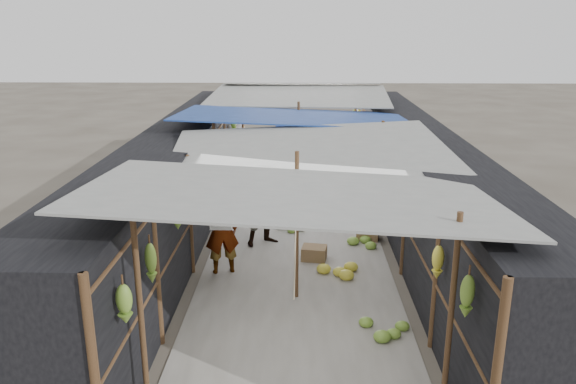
# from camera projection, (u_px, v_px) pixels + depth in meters

# --- Properties ---
(aisle_slab) EXTENTS (3.60, 16.00, 0.02)m
(aisle_slab) POSITION_uv_depth(u_px,v_px,m) (298.00, 227.00, 13.10)
(aisle_slab) COLOR #9E998E
(aisle_slab) RESTS_ON ground
(stall_left) EXTENTS (1.40, 15.00, 2.30)m
(stall_left) POSITION_uv_depth(u_px,v_px,m) (180.00, 179.00, 12.83)
(stall_left) COLOR black
(stall_left) RESTS_ON ground
(stall_right) EXTENTS (1.40, 15.00, 2.30)m
(stall_right) POSITION_uv_depth(u_px,v_px,m) (417.00, 181.00, 12.72)
(stall_right) COLOR black
(stall_right) RESTS_ON ground
(crate_near) EXTENTS (0.54, 0.46, 0.29)m
(crate_near) POSITION_uv_depth(u_px,v_px,m) (314.00, 253.00, 11.25)
(crate_near) COLOR olive
(crate_near) RESTS_ON ground
(crate_mid) EXTENTS (0.53, 0.46, 0.28)m
(crate_mid) POSITION_uv_depth(u_px,v_px,m) (368.00, 234.00, 12.32)
(crate_mid) COLOR olive
(crate_mid) RESTS_ON ground
(crate_back) EXTENTS (0.52, 0.46, 0.29)m
(crate_back) POSITION_uv_depth(u_px,v_px,m) (255.00, 176.00, 16.96)
(crate_back) COLOR olive
(crate_back) RESTS_ON ground
(black_basin) EXTENTS (0.56, 0.56, 0.17)m
(black_basin) POSITION_uv_depth(u_px,v_px,m) (362.00, 199.00, 14.93)
(black_basin) COLOR black
(black_basin) RESTS_ON ground
(vendor_elderly) EXTENTS (0.73, 0.58, 1.75)m
(vendor_elderly) POSITION_uv_depth(u_px,v_px,m) (222.00, 230.00, 10.47)
(vendor_elderly) COLOR silver
(vendor_elderly) RESTS_ON ground
(shopper_blue) EXTENTS (1.09, 1.01, 1.79)m
(shopper_blue) POSITION_uv_depth(u_px,v_px,m) (266.00, 205.00, 11.86)
(shopper_blue) COLOR #1D3A95
(shopper_blue) RESTS_ON ground
(vendor_seated) EXTENTS (0.37, 0.60, 0.89)m
(vendor_seated) POSITION_uv_depth(u_px,v_px,m) (376.00, 222.00, 12.16)
(vendor_seated) COLOR #4D4843
(vendor_seated) RESTS_ON ground
(market_canopy) EXTENTS (5.62, 15.20, 2.77)m
(market_canopy) POSITION_uv_depth(u_px,v_px,m) (300.00, 123.00, 12.76)
(market_canopy) COLOR brown
(market_canopy) RESTS_ON ground
(hanging_bananas) EXTENTS (3.96, 14.04, 0.81)m
(hanging_bananas) POSITION_uv_depth(u_px,v_px,m) (299.00, 160.00, 12.49)
(hanging_bananas) COLOR olive
(hanging_bananas) RESTS_ON ground
(floor_bananas) EXTENTS (3.64, 9.35, 0.34)m
(floor_bananas) POSITION_uv_depth(u_px,v_px,m) (322.00, 227.00, 12.70)
(floor_bananas) COLOR gold
(floor_bananas) RESTS_ON ground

